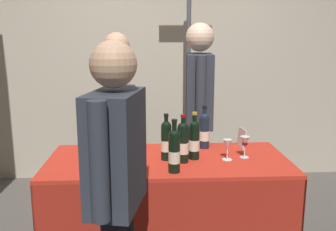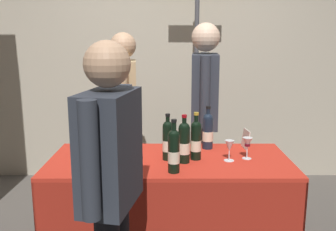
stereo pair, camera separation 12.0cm
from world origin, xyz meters
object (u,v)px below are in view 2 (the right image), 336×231
wine_glass_mid (228,147)px  display_bottle_0 (166,140)px  featured_wine_bottle (113,138)px  booth_signpost (195,53)px  vendor_presenter (203,104)px  taster_foreground_right (109,176)px  wine_glass_near_taster (246,143)px  wine_glass_near_vendor (129,143)px  tasting_table (168,191)px  flower_vase (132,147)px

wine_glass_mid → display_bottle_0: bearing=176.2°
featured_wine_bottle → booth_signpost: 1.41m
vendor_presenter → booth_signpost: booth_signpost is taller
vendor_presenter → booth_signpost: size_ratio=0.72×
wine_glass_mid → booth_signpost: booth_signpost is taller
wine_glass_mid → taster_foreground_right: taster_foreground_right is taller
vendor_presenter → wine_glass_near_taster: bearing=24.3°
booth_signpost → wine_glass_near_vendor: bearing=-114.0°
display_bottle_0 → taster_foreground_right: bearing=-110.2°
taster_foreground_right → booth_signpost: (0.54, 1.95, 0.50)m
display_bottle_0 → wine_glass_near_vendor: display_bottle_0 is taller
wine_glass_mid → vendor_presenter: 0.72m
wine_glass_mid → tasting_table: bearing=173.8°
wine_glass_near_taster → flower_vase: flower_vase is taller
display_bottle_0 → wine_glass_near_taster: (0.54, 0.01, -0.03)m
tasting_table → flower_vase: size_ratio=3.96×
flower_vase → featured_wine_bottle: bearing=128.7°
tasting_table → wine_glass_mid: 0.52m
wine_glass_near_taster → vendor_presenter: (-0.23, 0.66, 0.15)m
wine_glass_near_taster → wine_glass_near_vendor: bearing=178.0°
tasting_table → wine_glass_mid: size_ratio=11.56×
tasting_table → flower_vase: flower_vase is taller
wine_glass_near_vendor → booth_signpost: bearing=66.0°
featured_wine_bottle → flower_vase: 0.23m
tasting_table → featured_wine_bottle: featured_wine_bottle is taller
wine_glass_near_vendor → booth_signpost: booth_signpost is taller
display_bottle_0 → flower_vase: (-0.22, -0.10, -0.02)m
featured_wine_bottle → display_bottle_0: size_ratio=1.01×
wine_glass_near_vendor → taster_foreground_right: (-0.02, -0.78, 0.06)m
featured_wine_bottle → wine_glass_near_vendor: (0.11, -0.04, -0.02)m
featured_wine_bottle → wine_glass_near_taster: (0.90, -0.07, -0.02)m
featured_wine_bottle → taster_foreground_right: size_ratio=0.20×
featured_wine_bottle → flower_vase: flower_vase is taller
featured_wine_bottle → display_bottle_0: bearing=-12.5°
flower_vase → vendor_presenter: vendor_presenter is taller
tasting_table → display_bottle_0: size_ratio=5.17×
booth_signpost → flower_vase: bearing=-110.7°
booth_signpost → tasting_table: bearing=-102.3°
tasting_table → wine_glass_near_taster: wine_glass_near_taster is taller
vendor_presenter → taster_foreground_right: size_ratio=1.08×
flower_vase → tasting_table: bearing=25.4°
flower_vase → taster_foreground_right: (-0.05, -0.64, 0.05)m
wine_glass_mid → taster_foreground_right: 0.98m
featured_wine_bottle → taster_foreground_right: taster_foreground_right is taller
wine_glass_near_vendor → wine_glass_mid: 0.66m
flower_vase → vendor_presenter: size_ratio=0.24×
featured_wine_bottle → vendor_presenter: bearing=41.4°
flower_vase → display_bottle_0: bearing=23.3°
flower_vase → vendor_presenter: bearing=55.4°
featured_wine_bottle → vendor_presenter: (0.67, 0.59, 0.13)m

